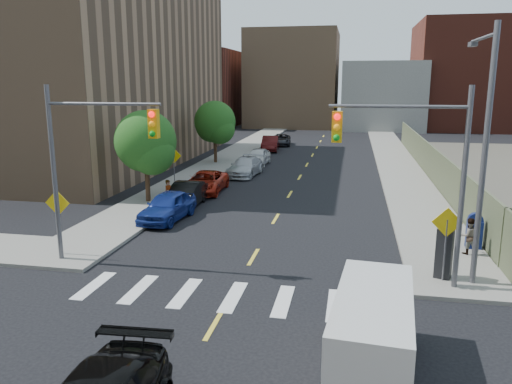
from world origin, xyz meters
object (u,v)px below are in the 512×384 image
at_px(parked_car_red, 205,182).
at_px(parked_car_maroon, 270,144).
at_px(mailbox, 474,231).
at_px(parked_car_blue, 168,206).
at_px(parked_car_black, 186,195).
at_px(payphone, 444,253).
at_px(pedestrian_east, 469,236).
at_px(parked_car_silver, 245,167).
at_px(cargo_van, 373,331).
at_px(parked_car_white, 258,157).
at_px(parked_car_grey, 281,140).
at_px(pedestrian_west, 169,193).

height_order(parked_car_red, parked_car_maroon, parked_car_maroon).
bearing_deg(parked_car_red, mailbox, -33.29).
distance_m(parked_car_blue, parked_car_black, 2.90).
xyz_separation_m(parked_car_blue, payphone, (12.74, -5.88, 0.32)).
height_order(parked_car_maroon, pedestrian_east, pedestrian_east).
relative_size(parked_car_red, parked_car_silver, 1.01).
xyz_separation_m(parked_car_maroon, cargo_van, (9.13, -39.90, 0.35)).
distance_m(parked_car_white, parked_car_grey, 14.13).
distance_m(payphone, pedestrian_east, 3.24).
xyz_separation_m(parked_car_silver, parked_car_grey, (0.00, 19.41, -0.07)).
relative_size(parked_car_blue, parked_car_white, 1.03).
bearing_deg(mailbox, pedestrian_west, 167.94).
height_order(parked_car_blue, parked_car_white, parked_car_blue).
xyz_separation_m(parked_car_black, parked_car_silver, (1.30, 10.26, -0.00)).
height_order(parked_car_red, pedestrian_east, pedestrian_east).
distance_m(parked_car_maroon, cargo_van, 40.94).
height_order(parked_car_silver, parked_car_white, parked_car_white).
relative_size(parked_car_grey, pedestrian_east, 3.00).
height_order(mailbox, pedestrian_west, pedestrian_west).
bearing_deg(pedestrian_west, pedestrian_east, -84.73).
distance_m(parked_car_black, parked_car_silver, 10.34).
distance_m(parked_car_maroon, parked_car_grey, 5.01).
height_order(parked_car_silver, parked_car_grey, parked_car_silver).
bearing_deg(mailbox, parked_car_silver, 134.98).
distance_m(parked_car_white, pedestrian_east, 25.00).
bearing_deg(parked_car_white, pedestrian_west, -96.10).
distance_m(cargo_van, pedestrian_west, 18.18).
bearing_deg(parked_car_grey, parked_car_blue, -98.08).
bearing_deg(parked_car_black, parked_car_red, 89.41).
height_order(parked_car_white, payphone, payphone).
bearing_deg(parked_car_white, parked_car_grey, 91.31).
xyz_separation_m(parked_car_black, payphone, (12.74, -8.78, 0.36)).
distance_m(parked_car_red, payphone, 18.01).
bearing_deg(parked_car_maroon, parked_car_grey, 80.07).
xyz_separation_m(parked_car_silver, mailbox, (13.29, -15.30, 0.19)).
xyz_separation_m(parked_car_red, mailbox, (14.59, -8.99, 0.21)).
bearing_deg(cargo_van, pedestrian_west, 131.54).
relative_size(parked_car_silver, cargo_van, 1.01).
distance_m(parked_car_maroon, mailbox, 32.73).
height_order(parked_car_red, parked_car_silver, parked_car_silver).
relative_size(parked_car_blue, pedestrian_west, 2.87).
relative_size(parked_car_maroon, parked_car_grey, 1.03).
xyz_separation_m(parked_car_grey, mailbox, (13.29, -34.71, 0.26)).
xyz_separation_m(cargo_van, pedestrian_west, (-10.81, 14.61, -0.20)).
bearing_deg(parked_car_white, pedestrian_east, -57.68).
bearing_deg(parked_car_maroon, pedestrian_east, -71.64).
relative_size(parked_car_grey, mailbox, 2.98).
bearing_deg(parked_car_red, parked_car_grey, 85.45).
distance_m(mailbox, payphone, 4.18).
distance_m(parked_car_red, cargo_van, 21.63).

